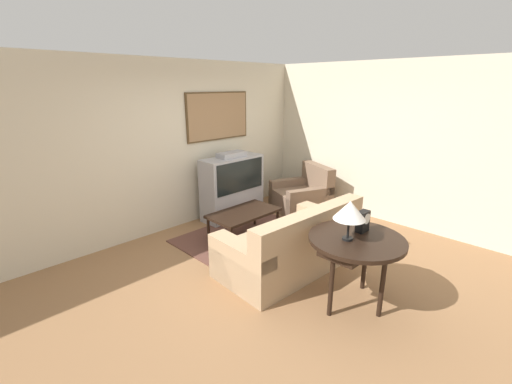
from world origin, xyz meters
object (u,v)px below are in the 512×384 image
object	(u,v)px
tv	(232,187)
armchair	(303,196)
table_lamp	(350,211)
console_table	(357,244)
mantel_clock	(363,221)
couch	(292,246)
coffee_table	(244,214)

from	to	relation	value
tv	armchair	size ratio (longest dim) A/B	1.00
table_lamp	armchair	bearing A→B (deg)	45.90
armchair	console_table	size ratio (longest dim) A/B	1.19
armchair	mantel_clock	world-z (taller)	mantel_clock
tv	couch	size ratio (longest dim) A/B	0.63
couch	armchair	world-z (taller)	couch
couch	table_lamp	bearing A→B (deg)	78.50
console_table	mantel_clock	distance (m)	0.27
table_lamp	mantel_clock	distance (m)	0.36
couch	mantel_clock	distance (m)	1.09
couch	mantel_clock	bearing A→B (deg)	96.91
couch	mantel_clock	xyz separation A→B (m)	(0.06, -0.91, 0.60)
mantel_clock	console_table	bearing A→B (deg)	-164.84
table_lamp	couch	bearing A→B (deg)	75.39
coffee_table	console_table	xyz separation A→B (m)	(-0.30, -2.06, 0.31)
table_lamp	mantel_clock	bearing A→B (deg)	-0.24
couch	coffee_table	bearing A→B (deg)	-96.12
coffee_table	console_table	distance (m)	2.10
armchair	table_lamp	distance (m)	3.11
console_table	table_lamp	bearing A→B (deg)	155.69
couch	armchair	bearing A→B (deg)	-142.97
coffee_table	table_lamp	size ratio (longest dim) A/B	2.59
couch	coffee_table	size ratio (longest dim) A/B	1.76
tv	couch	distance (m)	2.05
tv	table_lamp	distance (m)	3.02
armchair	mantel_clock	distance (m)	2.86
tv	armchair	world-z (taller)	tv
table_lamp	console_table	bearing A→B (deg)	-24.31
armchair	mantel_clock	size ratio (longest dim) A/B	5.12
tv	mantel_clock	distance (m)	2.91
couch	table_lamp	xyz separation A→B (m)	(-0.24, -0.91, 0.80)
tv	table_lamp	world-z (taller)	table_lamp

